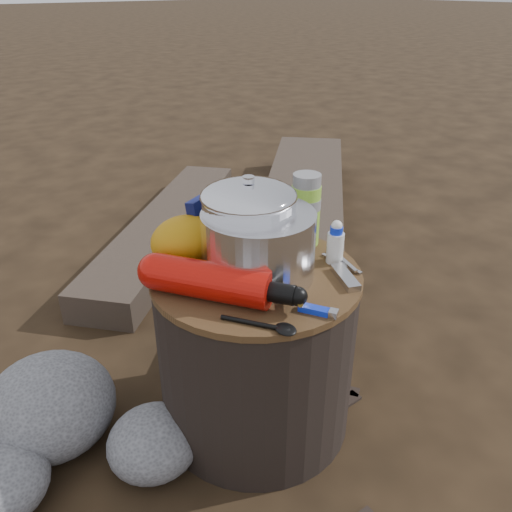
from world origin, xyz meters
TOP-DOWN VIEW (x-y plane):
  - ground at (0.00, 0.00)m, footprint 60.00×60.00m
  - stump at (0.00, 0.00)m, footprint 0.47×0.47m
  - log_main at (0.81, 0.71)m, footprint 1.76×1.72m
  - log_small at (0.35, 1.07)m, footprint 1.20×1.08m
  - foil_windscreen at (-0.00, -0.01)m, footprint 0.25×0.25m
  - camping_pot at (0.01, 0.03)m, footprint 0.21×0.21m
  - fuel_bottle at (-0.14, -0.02)m, footprint 0.25×0.32m
  - thermos at (0.19, 0.04)m, footprint 0.07×0.07m
  - travel_mug at (0.10, 0.14)m, footprint 0.08×0.08m
  - stuff_sack at (-0.10, 0.14)m, footprint 0.17×0.14m
  - food_pouch at (-0.02, 0.17)m, footprint 0.11×0.07m
  - lighter at (-0.01, -0.20)m, footprint 0.06×0.08m
  - multitool at (0.13, -0.15)m, footprint 0.07×0.11m
  - pot_grabber at (0.18, -0.09)m, footprint 0.05×0.12m
  - spork at (-0.13, -0.15)m, footprint 0.10×0.14m
  - squeeze_bottle at (0.18, -0.07)m, footprint 0.04×0.04m

SIDE VIEW (x-z plane):
  - ground at x=0.00m, z-range 0.00..0.00m
  - log_small at x=0.35m, z-range 0.00..0.11m
  - log_main at x=0.81m, z-range 0.00..0.18m
  - stump at x=0.00m, z-range 0.00..0.44m
  - pot_grabber at x=0.18m, z-range 0.44..0.45m
  - spork at x=-0.13m, z-range 0.44..0.45m
  - lighter at x=-0.01m, z-range 0.44..0.45m
  - multitool at x=0.13m, z-range 0.44..0.45m
  - fuel_bottle at x=-0.14m, z-range 0.44..0.52m
  - squeeze_bottle at x=0.18m, z-range 0.44..0.53m
  - stuff_sack at x=-0.10m, z-range 0.44..0.55m
  - travel_mug at x=0.10m, z-range 0.44..0.56m
  - food_pouch at x=-0.02m, z-range 0.44..0.58m
  - foil_windscreen at x=0.00m, z-range 0.44..0.59m
  - thermos at x=0.19m, z-range 0.44..0.62m
  - camping_pot at x=0.01m, z-range 0.44..0.64m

